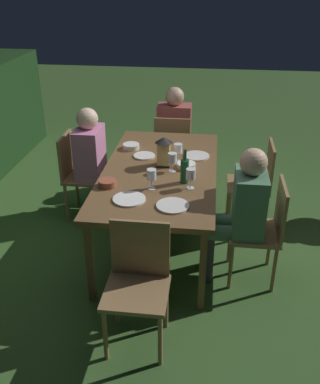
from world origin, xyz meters
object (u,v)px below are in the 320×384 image
(chair_head_far, at_px, (173,148))
(wine_glass_b, at_px, (178,149))
(chair_side_left_b, at_px, (256,181))
(dining_table, at_px, (160,174))
(plate_c, at_px, (197,156))
(plate_d, at_px, (173,206))
(person_in_pink, at_px, (97,159))
(wine_glass_c, at_px, (172,159))
(chair_side_left_a, at_px, (263,227))
(bowl_salad, at_px, (131,146))
(person_in_green, at_px, (240,209))
(bowl_olives, at_px, (107,183))
(chair_side_right_b, at_px, (79,172))
(lantern_centerpiece, at_px, (164,150))
(green_bottle_on_table, at_px, (185,170))
(wine_glass_a, at_px, (191,175))
(wine_glass_d, at_px, (152,175))
(person_in_rust, at_px, (175,129))
(plate_a, at_px, (129,199))
(bowl_bread, at_px, (186,165))

(chair_head_far, xyz_separation_m, wine_glass_b, (-1.00, -0.14, 0.38))
(chair_side_left_b, bearing_deg, dining_table, 115.74)
(plate_c, distance_m, plate_d, 0.99)
(plate_c, bearing_deg, person_in_pink, 84.09)
(wine_glass_c, bearing_deg, person_in_pink, 60.08)
(chair_side_left_a, bearing_deg, bowl_salad, 54.52)
(dining_table, height_order, bowl_salad, bowl_salad)
(dining_table, distance_m, wine_glass_b, 0.29)
(person_in_green, height_order, bowl_olives, person_in_green)
(chair_side_right_b, bearing_deg, chair_side_left_b, -90.00)
(wine_glass_b, xyz_separation_m, wine_glass_c, (-0.22, 0.03, 0.00))
(dining_table, bearing_deg, person_in_pink, 58.23)
(person_in_green, bearing_deg, lantern_centerpiece, 52.31)
(person_in_green, relative_size, plate_c, 4.82)
(chair_side_left_a, xyz_separation_m, plate_c, (0.75, 0.58, 0.28))
(person_in_green, bearing_deg, dining_table, 58.23)
(dining_table, distance_m, bowl_salad, 0.56)
(dining_table, bearing_deg, chair_head_far, 0.00)
(person_in_green, relative_size, green_bottle_on_table, 3.96)
(lantern_centerpiece, bearing_deg, plate_d, -168.35)
(wine_glass_a, height_order, bowl_olives, wine_glass_a)
(bowl_olives, bearing_deg, wine_glass_a, -86.01)
(person_in_pink, distance_m, wine_glass_d, 1.08)
(person_in_green, relative_size, chair_side_left_b, 1.32)
(chair_side_left_a, height_order, wine_glass_c, wine_glass_c)
(person_in_rust, height_order, plate_c, person_in_rust)
(person_in_green, height_order, plate_d, person_in_green)
(person_in_pink, bearing_deg, plate_c, -95.91)
(plate_a, bearing_deg, bowl_bread, -30.63)
(lantern_centerpiece, distance_m, plate_d, 0.77)
(chair_side_left_b, height_order, plate_a, chair_side_left_b)
(green_bottle_on_table, relative_size, wine_glass_b, 1.72)
(person_in_green, xyz_separation_m, lantern_centerpiece, (0.51, 0.67, 0.26))
(lantern_centerpiece, bearing_deg, bowl_salad, 45.35)
(wine_glass_a, relative_size, bowl_bread, 1.02)
(dining_table, xyz_separation_m, person_in_rust, (1.39, 0.00, -0.06))
(person_in_rust, bearing_deg, person_in_green, -159.26)
(person_in_green, distance_m, bowl_salad, 1.35)
(dining_table, height_order, person_in_rust, person_in_rust)
(chair_side_right_b, relative_size, plate_c, 3.64)
(dining_table, height_order, plate_c, plate_c)
(chair_side_left_a, bearing_deg, bowl_olives, 88.03)
(green_bottle_on_table, xyz_separation_m, plate_c, (0.56, -0.07, -0.10))
(person_in_pink, bearing_deg, wine_glass_b, -105.89)
(chair_side_left_a, bearing_deg, chair_side_right_b, 64.26)
(person_in_pink, xyz_separation_m, wine_glass_d, (-0.81, -0.67, 0.23))
(dining_table, xyz_separation_m, chair_side_left_b, (0.43, -0.88, -0.22))
(wine_glass_d, bearing_deg, chair_head_far, -0.70)
(chair_side_right_b, bearing_deg, plate_d, -135.54)
(green_bottle_on_table, height_order, plate_d, green_bottle_on_table)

